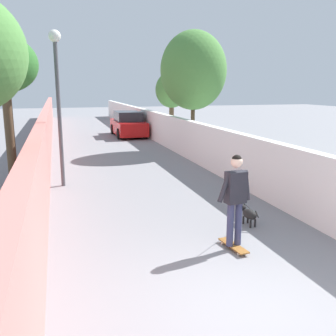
# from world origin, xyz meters

# --- Properties ---
(ground_plane) EXTENTS (80.00, 80.00, 0.00)m
(ground_plane) POSITION_xyz_m (14.00, 0.00, 0.00)
(ground_plane) COLOR gray
(wall_left) EXTENTS (48.00, 0.30, 2.01)m
(wall_left) POSITION_xyz_m (12.00, 2.96, 1.00)
(wall_left) COLOR #CC726B
(wall_left) RESTS_ON ground
(fence_right) EXTENTS (48.00, 0.30, 1.64)m
(fence_right) POSITION_xyz_m (12.00, -2.96, 0.82)
(fence_right) COLOR white
(fence_right) RESTS_ON ground
(tree_right_near) EXTENTS (2.03, 2.03, 3.97)m
(tree_right_near) POSITION_xyz_m (19.00, -4.54, 2.82)
(tree_right_near) COLOR brown
(tree_right_near) RESTS_ON ground
(tree_right_mid) EXTENTS (3.09, 3.09, 5.62)m
(tree_right_mid) POSITION_xyz_m (13.00, -3.77, 3.79)
(tree_right_mid) COLOR #473523
(tree_right_mid) RESTS_ON ground
(tree_left_distant) EXTENTS (1.85, 1.85, 4.45)m
(tree_left_distant) POSITION_xyz_m (7.50, 3.81, 3.58)
(tree_left_distant) COLOR brown
(tree_left_distant) RESTS_ON ground
(lamp_post) EXTENTS (0.36, 0.36, 4.67)m
(lamp_post) POSITION_xyz_m (7.86, 2.41, 3.16)
(lamp_post) COLOR #4C4C51
(lamp_post) RESTS_ON ground
(skateboard) EXTENTS (0.82, 0.30, 0.08)m
(skateboard) POSITION_xyz_m (2.02, -0.61, 0.07)
(skateboard) COLOR brown
(skateboard) RESTS_ON ground
(person_skateboarder) EXTENTS (0.26, 0.72, 1.76)m
(person_skateboarder) POSITION_xyz_m (2.02, -0.61, 1.12)
(person_skateboarder) COLOR #333859
(person_skateboarder) RESTS_ON skateboard
(dog) EXTENTS (1.40, 1.04, 1.06)m
(dog) POSITION_xyz_m (3.10, -1.50, 0.27)
(dog) COLOR black
(dog) RESTS_ON ground
(car_near) EXTENTS (4.20, 1.80, 1.54)m
(car_near) POSITION_xyz_m (19.37, -1.81, 0.72)
(car_near) COLOR #B71414
(car_near) RESTS_ON ground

